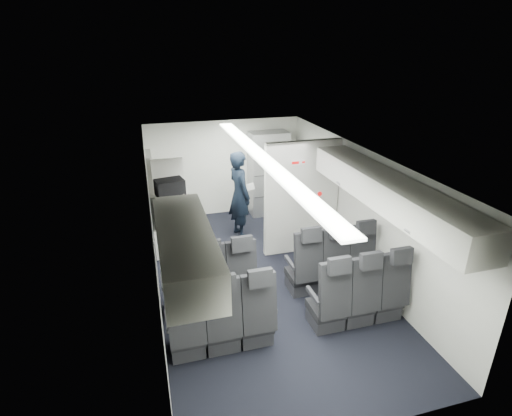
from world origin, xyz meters
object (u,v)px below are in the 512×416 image
boarding_door (154,204)px  flight_attendant (240,195)px  carry_on_bag (170,187)px  seat_row_mid (293,311)px  galley_unit (268,174)px  seat_row_front (273,275)px

boarding_door → flight_attendant: (1.68, 0.19, -0.06)m
boarding_door → carry_on_bag: bearing=-81.6°
seat_row_mid → flight_attendant: (0.04, 3.18, 0.49)m
carry_on_bag → flight_attendant: bearing=39.7°
galley_unit → flight_attendant: (-0.91, -0.98, -0.06)m
flight_attendant → seat_row_mid: bearing=166.8°
galley_unit → carry_on_bag: 3.74m
flight_attendant → seat_row_front: bearing=166.5°
galley_unit → carry_on_bag: size_ratio=4.90×
seat_row_front → flight_attendant: bearing=89.0°
boarding_door → flight_attendant: 1.69m
seat_row_front → flight_attendant: (0.04, 2.28, 0.49)m
boarding_door → flight_attendant: size_ratio=1.04×
seat_row_mid → carry_on_bag: bearing=135.6°
seat_row_front → galley_unit: (0.95, 3.25, 0.55)m
galley_unit → seat_row_front: bearing=-106.3°
carry_on_bag → galley_unit: bearing=38.1°
seat_row_mid → galley_unit: (0.95, 4.15, 0.55)m
carry_on_bag → seat_row_front: bearing=-30.2°
seat_row_mid → flight_attendant: 3.22m
seat_row_front → seat_row_mid: 0.90m
seat_row_front → boarding_door: boarding_door is taller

